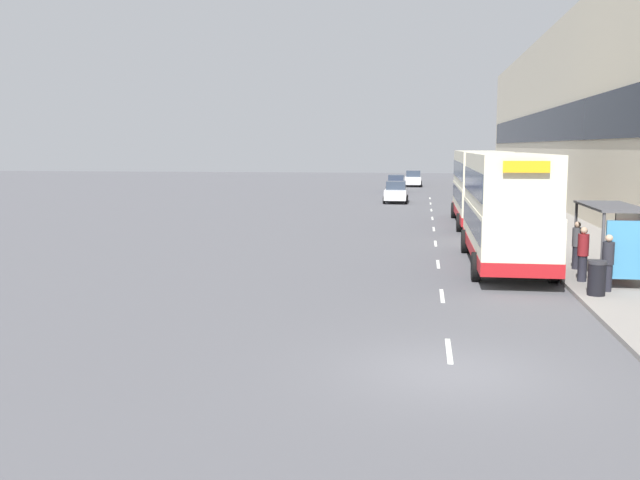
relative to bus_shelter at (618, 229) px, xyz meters
name	(u,v)px	position (x,y,z in m)	size (l,w,h in m)	color
ground_plane	(452,372)	(-5.77, -10.24, -1.88)	(220.00, 220.00, 0.00)	#515156
pavement	(522,209)	(0.73, 28.26, -1.81)	(5.00, 93.00, 0.14)	gray
terrace_facade	(584,113)	(4.72, 28.26, 5.01)	(3.10, 93.00, 13.78)	beige
lane_mark_0	(449,351)	(-5.77, -8.71, -1.87)	(0.12, 2.00, 0.01)	silver
lane_mark_1	(442,296)	(-5.77, -2.70, -1.87)	(0.12, 2.00, 0.01)	silver
lane_mark_2	(438,264)	(-5.77, 3.30, -1.87)	(0.12, 2.00, 0.01)	silver
lane_mark_3	(436,244)	(-5.77, 9.31, -1.87)	(0.12, 2.00, 0.01)	silver
lane_mark_4	(434,229)	(-5.77, 15.32, -1.87)	(0.12, 2.00, 0.01)	silver
lane_mark_5	(432,218)	(-5.77, 21.32, -1.87)	(0.12, 2.00, 0.01)	silver
lane_mark_6	(431,210)	(-5.77, 27.33, -1.87)	(0.12, 2.00, 0.01)	silver
lane_mark_7	(431,204)	(-5.77, 33.33, -1.87)	(0.12, 2.00, 0.01)	silver
lane_mark_8	(430,198)	(-5.77, 39.34, -1.87)	(0.12, 2.00, 0.01)	silver
bus_shelter	(618,229)	(0.00, 0.00, 0.00)	(1.60, 4.20, 2.48)	#4C4C51
double_decker_bus_near	(506,207)	(-3.30, 3.10, 0.41)	(2.85, 10.23, 4.30)	beige
double_decker_bus_ahead	(479,186)	(-3.16, 17.87, 0.41)	(2.85, 11.53, 4.30)	beige
car_0	(396,183)	(-9.10, 47.85, -1.03)	(1.94, 4.06, 1.72)	navy
car_1	(396,192)	(-8.58, 33.79, -1.01)	(1.95, 3.97, 1.75)	silver
car_2	(413,179)	(-7.52, 58.20, -0.99)	(2.00, 4.50, 1.80)	silver
pedestrian_at_shelter	(608,262)	(-0.76, -1.94, -0.84)	(0.35, 0.35, 1.76)	#23232D
pedestrian_1	(577,245)	(-0.85, 2.11, -0.85)	(0.34, 0.34, 1.74)	#23232D
pedestrian_2	(583,254)	(-1.16, -0.36, -0.81)	(0.36, 0.36, 1.81)	#23232D
litter_bin	(597,278)	(-1.22, -2.60, -1.21)	(0.55, 0.55, 1.05)	black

